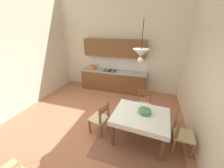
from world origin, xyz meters
TOP-DOWN VIEW (x-y plane):
  - ground_plane at (0.00, 0.00)m, footprint 5.81×6.26m
  - wall_back at (0.00, 2.89)m, footprint 5.81×0.12m
  - wall_left at (-2.66, 0.00)m, footprint 0.12×6.26m
  - area_rug at (1.34, -0.12)m, footprint 2.10×1.60m
  - kitchen_cabinetry at (-0.12, 2.56)m, footprint 2.85×0.63m
  - dining_table at (1.34, -0.02)m, footprint 1.36×1.13m
  - dining_chair_kitchen_side at (1.36, 0.93)m, footprint 0.44×0.44m
  - dining_chair_window_side at (2.27, -0.06)m, footprint 0.44×0.44m
  - dining_chair_tv_side at (0.31, -0.09)m, footprint 0.51×0.51m
  - fruit_bowl at (1.42, 0.06)m, footprint 0.30×0.30m
  - pendant_lamp at (1.22, -0.03)m, footprint 0.32×0.32m

SIDE VIEW (x-z plane):
  - ground_plane at x=0.00m, z-range -0.10..0.00m
  - area_rug at x=1.34m, z-range 0.00..0.01m
  - dining_chair_kitchen_side at x=1.36m, z-range -0.02..0.91m
  - dining_chair_window_side at x=2.27m, z-range -0.02..0.91m
  - dining_chair_tv_side at x=0.31m, z-range -0.02..0.91m
  - dining_table at x=1.34m, z-range 0.25..1.01m
  - fruit_bowl at x=1.42m, z-range 0.75..0.87m
  - kitchen_cabinetry at x=-0.12m, z-range -0.24..1.96m
  - wall_back at x=0.00m, z-range 0.00..4.20m
  - wall_left at x=-2.66m, z-range 0.00..4.20m
  - pendant_lamp at x=1.22m, z-range 1.78..2.58m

